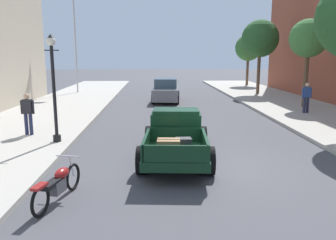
{
  "coord_description": "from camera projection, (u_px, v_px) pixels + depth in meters",
  "views": [
    {
      "loc": [
        -1.49,
        -9.87,
        3.28
      ],
      "look_at": [
        -1.0,
        2.03,
        1.0
      ],
      "focal_mm": 36.42,
      "sensor_mm": 36.0,
      "label": 1
    }
  ],
  "objects": [
    {
      "name": "street_tree_second",
      "position": [
        309.0,
        39.0,
        20.15
      ],
      "size": [
        2.26,
        2.26,
        5.23
      ],
      "color": "brown",
      "rests_on": "sidewalk_right"
    },
    {
      "name": "hotrod_truck_dark_green",
      "position": [
        176.0,
        135.0,
        10.94
      ],
      "size": [
        2.4,
        5.02,
        1.58
      ],
      "color": "black",
      "rests_on": "ground"
    },
    {
      "name": "pedestrian_sidewalk_left",
      "position": [
        28.0,
        112.0,
        13.39
      ],
      "size": [
        0.53,
        0.22,
        1.65
      ],
      "color": "#232847",
      "rests_on": "sidewalk_left"
    },
    {
      "name": "ground_plane",
      "position": [
        203.0,
        164.0,
        10.36
      ],
      "size": [
        140.0,
        140.0,
        0.0
      ],
      "primitive_type": "plane",
      "color": "#47474C"
    },
    {
      "name": "street_tree_farthest",
      "position": [
        248.0,
        48.0,
        34.93
      ],
      "size": [
        2.68,
        2.68,
        5.19
      ],
      "color": "brown",
      "rests_on": "sidewalk_right"
    },
    {
      "name": "street_tree_third",
      "position": [
        260.0,
        39.0,
        27.29
      ],
      "size": [
        2.97,
        2.97,
        5.9
      ],
      "color": "brown",
      "rests_on": "sidewalk_right"
    },
    {
      "name": "car_background_grey",
      "position": [
        166.0,
        91.0,
        24.15
      ],
      "size": [
        2.12,
        4.42,
        1.65
      ],
      "color": "slate",
      "rests_on": "ground"
    },
    {
      "name": "street_lamp_near",
      "position": [
        53.0,
        80.0,
        12.11
      ],
      "size": [
        0.5,
        0.32,
        3.85
      ],
      "color": "black",
      "rests_on": "sidewalk_left"
    },
    {
      "name": "pedestrian_sidewalk_right",
      "position": [
        307.0,
        96.0,
        18.53
      ],
      "size": [
        0.53,
        0.22,
        1.65
      ],
      "color": "#232847",
      "rests_on": "sidewalk_right"
    },
    {
      "name": "flagpole",
      "position": [
        77.0,
        24.0,
        28.0
      ],
      "size": [
        1.74,
        0.16,
        9.16
      ],
      "color": "#B2B2B7",
      "rests_on": "sidewalk_left"
    },
    {
      "name": "motorcycle_parked",
      "position": [
        58.0,
        184.0,
        7.64
      ],
      "size": [
        0.73,
        2.08,
        0.93
      ],
      "color": "black",
      "rests_on": "ground"
    }
  ]
}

